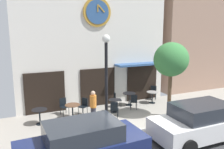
{
  "coord_description": "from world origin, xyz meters",
  "views": [
    {
      "loc": [
        -4.94,
        -8.33,
        4.48
      ],
      "look_at": [
        -0.26,
        2.14,
        2.3
      ],
      "focal_mm": 36.32,
      "sensor_mm": 36.0,
      "label": 1
    }
  ],
  "objects": [
    {
      "name": "cafe_chair_near_lamp",
      "position": [
        3.58,
        3.95,
        0.53
      ],
      "size": [
        0.56,
        0.56,
        0.9
      ],
      "color": "black",
      "rests_on": "ground_plane"
    },
    {
      "name": "street_lamp",
      "position": [
        -1.11,
        0.88,
        2.21
      ],
      "size": [
        0.36,
        0.36,
        4.36
      ],
      "color": "black",
      "rests_on": "ground_plane"
    },
    {
      "name": "parked_car_navy",
      "position": [
        -2.99,
        -1.58,
        0.76
      ],
      "size": [
        4.36,
        2.15,
        1.55
      ],
      "color": "navy",
      "rests_on": "ground_plane"
    },
    {
      "name": "cafe_table_near_door",
      "position": [
        -2.23,
        2.79,
        0.55
      ],
      "size": [
        0.77,
        0.77,
        0.74
      ],
      "color": "black",
      "rests_on": "ground_plane"
    },
    {
      "name": "parked_car_white",
      "position": [
        2.14,
        -1.68,
        0.76
      ],
      "size": [
        4.33,
        2.07,
        1.55
      ],
      "color": "white",
      "rests_on": "ground_plane"
    },
    {
      "name": "street_tree",
      "position": [
        2.6,
        1.03,
        3.03
      ],
      "size": [
        1.87,
        1.68,
        3.95
      ],
      "color": "brown",
      "rests_on": "ground_plane"
    },
    {
      "name": "ground_plane",
      "position": [
        0.0,
        -0.67,
        -0.02
      ],
      "size": [
        26.4,
        9.94,
        0.13
      ],
      "color": "#9E998E"
    },
    {
      "name": "cafe_chair_by_entrance",
      "position": [
        -1.51,
        3.15,
        0.53
      ],
      "size": [
        0.55,
        0.55,
        0.9
      ],
      "color": "black",
      "rests_on": "ground_plane"
    },
    {
      "name": "cafe_chair_right_end",
      "position": [
        -2.52,
        3.57,
        0.53
      ],
      "size": [
        0.49,
        0.49,
        0.9
      ],
      "color": "black",
      "rests_on": "ground_plane"
    },
    {
      "name": "cafe_table_rightmost",
      "position": [
        -3.89,
        2.68,
        0.55
      ],
      "size": [
        0.73,
        0.73,
        0.77
      ],
      "color": "black",
      "rests_on": "ground_plane"
    },
    {
      "name": "neighbor_building_right",
      "position": [
        8.21,
        6.48,
        6.86
      ],
      "size": [
        6.12,
        4.39,
        13.71
      ],
      "color": "#9E7A66",
      "rests_on": "ground_plane"
    },
    {
      "name": "pedestrian_orange",
      "position": [
        -1.47,
        1.68,
        0.86
      ],
      "size": [
        0.41,
        0.41,
        1.67
      ],
      "color": "#2D2D38",
      "rests_on": "ground_plane"
    },
    {
      "name": "cafe_table_center",
      "position": [
        3.04,
        3.26,
        0.53
      ],
      "size": [
        0.73,
        0.73,
        0.73
      ],
      "color": "black",
      "rests_on": "ground_plane"
    },
    {
      "name": "cafe_table_center_right",
      "position": [
        0.15,
        2.75,
        0.5
      ],
      "size": [
        0.65,
        0.65,
        0.73
      ],
      "color": "black",
      "rests_on": "ground_plane"
    },
    {
      "name": "cafe_chair_outer",
      "position": [
        -0.21,
        1.95,
        0.53
      ],
      "size": [
        0.55,
        0.55,
        0.9
      ],
      "color": "black",
      "rests_on": "ground_plane"
    },
    {
      "name": "clock_building",
      "position": [
        -0.26,
        5.37,
        5.56
      ],
      "size": [
        9.37,
        3.43,
        10.81
      ],
      "color": "silver",
      "rests_on": "ground_plane"
    },
    {
      "name": "cafe_chair_curbside",
      "position": [
        1.38,
        2.7,
        0.53
      ],
      "size": [
        0.52,
        0.52,
        0.9
      ],
      "color": "black",
      "rests_on": "ground_plane"
    },
    {
      "name": "cafe_table_leftmost",
      "position": [
        1.49,
        3.48,
        0.57
      ],
      "size": [
        0.78,
        0.78,
        0.77
      ],
      "color": "black",
      "rests_on": "ground_plane"
    },
    {
      "name": "cafe_chair_facing_street",
      "position": [
        0.63,
        3.5,
        0.53
      ],
      "size": [
        0.48,
        0.48,
        0.9
      ],
      "color": "black",
      "rests_on": "ground_plane"
    }
  ]
}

